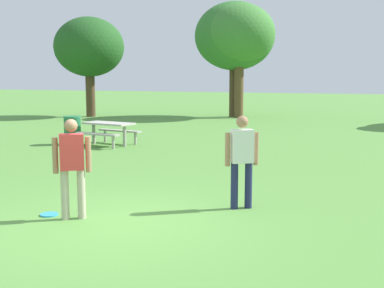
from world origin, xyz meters
name	(u,v)px	position (x,y,z in m)	size (l,w,h in m)	color
ground_plane	(110,223)	(0.00, 0.00, 0.00)	(120.00, 120.00, 0.00)	#568E3D
person_thrower	(72,162)	(-0.67, -0.01, 0.94)	(0.52, 0.39, 1.64)	#B7AD93
person_catcher	(242,156)	(1.72, 1.60, 0.94)	(0.52, 0.39, 1.64)	#1E234C
frisbee	(49,215)	(-1.18, 0.02, 0.01)	(0.30, 0.30, 0.03)	#2D9EDB
picnic_table_near	(109,129)	(-4.55, 7.79, 0.56)	(1.92, 1.69, 0.77)	#B2ADA3
trash_can_beside_table	(73,130)	(-5.85, 7.59, 0.48)	(0.59, 0.59, 0.96)	#1E663D
tree_tall_left	(89,48)	(-11.53, 17.77, 3.87)	(3.89, 3.89, 5.56)	#4C3823
tree_broad_center	(235,37)	(-3.88, 20.53, 4.46)	(4.44, 4.44, 6.38)	#4C3823
tree_far_right	(240,35)	(-3.46, 19.99, 4.51)	(3.85, 3.85, 6.20)	brown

